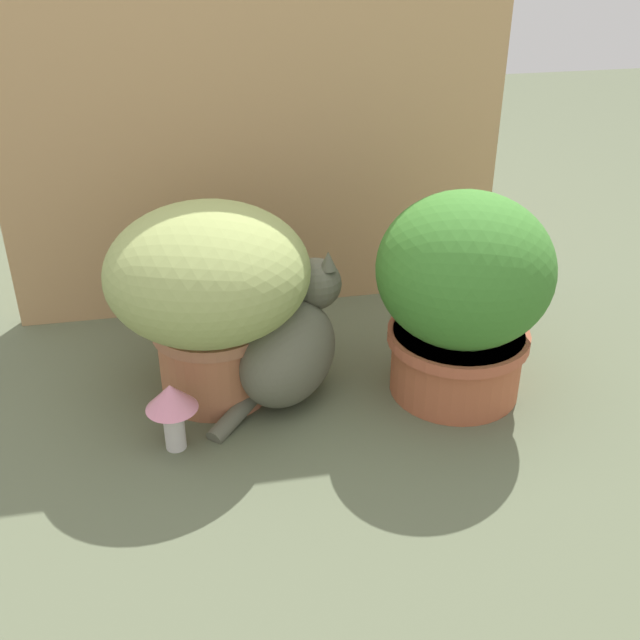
% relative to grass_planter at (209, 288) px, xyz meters
% --- Properties ---
extents(ground_plane, '(6.00, 6.00, 0.00)m').
position_rel_grass_planter_xyz_m(ground_plane, '(0.07, -0.14, -0.25)').
color(ground_plane, '#586047').
extents(cardboard_backdrop, '(1.21, 0.03, 0.97)m').
position_rel_grass_planter_xyz_m(cardboard_backdrop, '(0.15, 0.39, 0.24)').
color(cardboard_backdrop, tan).
rests_on(cardboard_backdrop, ground).
extents(grass_planter, '(0.41, 0.41, 0.42)m').
position_rel_grass_planter_xyz_m(grass_planter, '(0.00, 0.00, 0.00)').
color(grass_planter, '#B26B47').
rests_on(grass_planter, ground).
extents(leafy_planter, '(0.36, 0.36, 0.44)m').
position_rel_grass_planter_xyz_m(leafy_planter, '(0.51, -0.09, -0.01)').
color(leafy_planter, '#B35D3B').
rests_on(leafy_planter, ground).
extents(cat, '(0.34, 0.31, 0.32)m').
position_rel_grass_planter_xyz_m(cat, '(0.16, -0.04, -0.13)').
color(cat, '#5C5D4C').
rests_on(cat, ground).
extents(mushroom_ornament_red, '(0.08, 0.08, 0.13)m').
position_rel_grass_planter_xyz_m(mushroom_ornament_red, '(0.11, -0.06, -0.16)').
color(mushroom_ornament_red, silver).
rests_on(mushroom_ornament_red, ground).
extents(mushroom_ornament_pink, '(0.10, 0.10, 0.15)m').
position_rel_grass_planter_xyz_m(mushroom_ornament_pink, '(-0.09, -0.18, -0.15)').
color(mushroom_ornament_pink, silver).
rests_on(mushroom_ornament_pink, ground).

